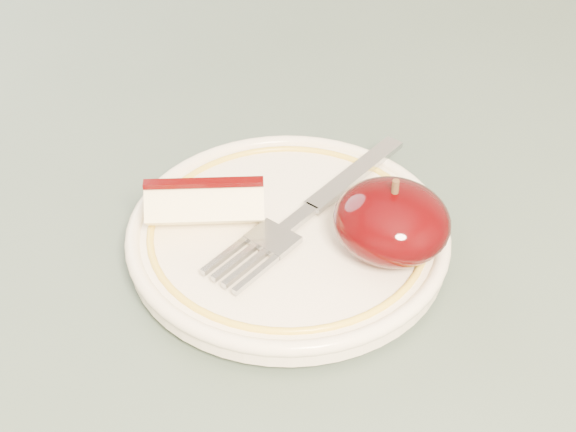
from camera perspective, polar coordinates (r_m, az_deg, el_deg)
The scene contains 5 objects.
table at distance 0.59m, azimuth -8.07°, elevation -4.80°, with size 0.90×0.90×0.75m.
plate at distance 0.48m, azimuth 0.00°, elevation -1.29°, with size 0.19×0.19×0.02m.
apple_half at distance 0.45m, azimuth 7.38°, elevation -0.37°, with size 0.07×0.06×0.05m.
apple_wedge at distance 0.47m, azimuth -5.90°, elevation 0.84°, with size 0.07×0.06×0.03m.
fork at distance 0.48m, azimuth 1.61°, elevation 0.50°, with size 0.05×0.17×0.00m.
Camera 1 is at (0.27, -0.33, 1.08)m, focal length 50.00 mm.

